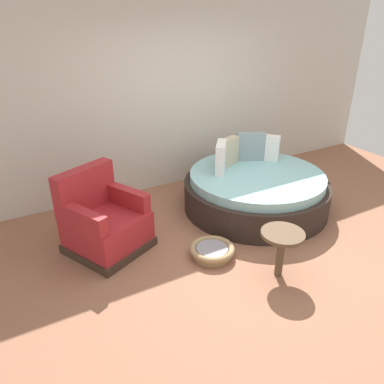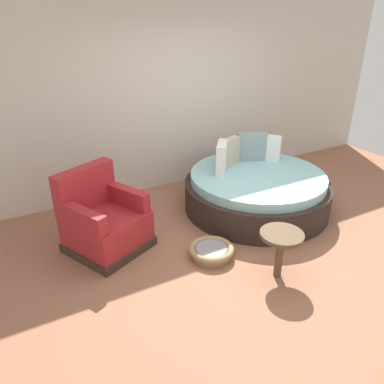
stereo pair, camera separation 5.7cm
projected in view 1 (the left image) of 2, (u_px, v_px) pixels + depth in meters
The scene contains 6 objects.
ground_plane at pixel (257, 247), 4.40m from camera, with size 8.00×8.00×0.02m, color #936047.
back_wall at pixel (171, 93), 5.50m from camera, with size 8.00×0.12×2.85m, color beige.
round_daybed at pixel (255, 189), 5.19m from camera, with size 2.00×2.00×0.93m.
red_armchair at pixel (104, 223), 4.25m from camera, with size 1.06×1.06×0.94m.
pet_basket at pixel (212, 251), 4.20m from camera, with size 0.51×0.51×0.13m.
side_table at pixel (282, 240), 3.75m from camera, with size 0.44×0.44×0.52m.
Camera 1 is at (-2.48, -2.82, 2.50)m, focal length 34.86 mm.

